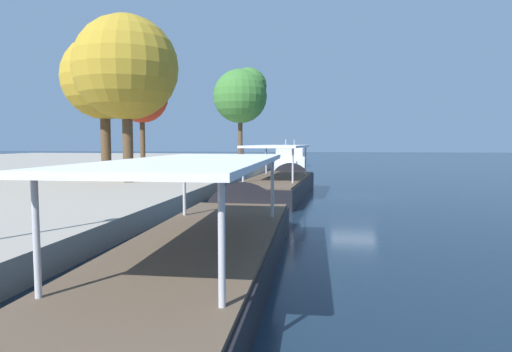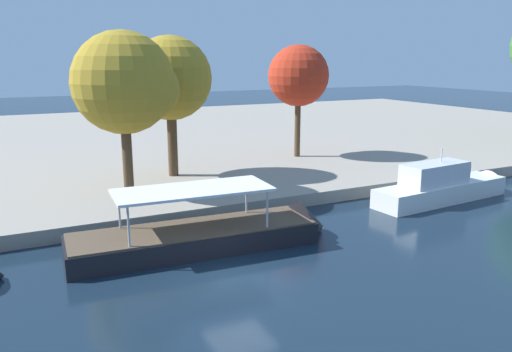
{
  "view_description": "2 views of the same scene",
  "coord_description": "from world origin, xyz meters",
  "px_view_note": "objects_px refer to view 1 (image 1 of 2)",
  "views": [
    {
      "loc": [
        -25.35,
        1.73,
        3.12
      ],
      "look_at": [
        4.86,
        6.38,
        0.73
      ],
      "focal_mm": 30.81,
      "sensor_mm": 36.0,
      "label": 1
    },
    {
      "loc": [
        -7.78,
        -17.1,
        8.75
      ],
      "look_at": [
        4.86,
        8.26,
        2.15
      ],
      "focal_mm": 35.83,
      "sensor_mm": 36.0,
      "label": 2
    }
  ],
  "objects_px": {
    "motor_yacht_3": "(286,167)",
    "tour_boat_1": "(209,256)",
    "tour_boat_2": "(280,188)",
    "tree_0": "(103,77)",
    "motor_yacht_4": "(294,160)",
    "tree_2": "(242,95)",
    "tree_1": "(128,72)",
    "tree_3": "(140,97)"
  },
  "relations": [
    {
      "from": "motor_yacht_3",
      "to": "tree_0",
      "type": "bearing_deg",
      "value": 138.46
    },
    {
      "from": "tour_boat_1",
      "to": "tree_1",
      "type": "distance_m",
      "value": 17.49
    },
    {
      "from": "motor_yacht_3",
      "to": "tree_1",
      "type": "height_order",
      "value": "tree_1"
    },
    {
      "from": "tour_boat_1",
      "to": "tree_0",
      "type": "relative_size",
      "value": 1.52
    },
    {
      "from": "motor_yacht_3",
      "to": "tour_boat_2",
      "type": "bearing_deg",
      "value": 178.97
    },
    {
      "from": "tree_3",
      "to": "motor_yacht_4",
      "type": "bearing_deg",
      "value": -36.04
    },
    {
      "from": "tour_boat_1",
      "to": "motor_yacht_4",
      "type": "xyz_separation_m",
      "value": [
        46.85,
        1.02,
        0.51
      ]
    },
    {
      "from": "tree_3",
      "to": "tree_0",
      "type": "bearing_deg",
      "value": -167.61
    },
    {
      "from": "motor_yacht_3",
      "to": "tour_boat_1",
      "type": "bearing_deg",
      "value": 176.66
    },
    {
      "from": "tree_1",
      "to": "tree_2",
      "type": "bearing_deg",
      "value": 1.24
    },
    {
      "from": "motor_yacht_3",
      "to": "tree_1",
      "type": "distance_m",
      "value": 20.48
    },
    {
      "from": "tour_boat_2",
      "to": "tree_3",
      "type": "bearing_deg",
      "value": 51.13
    },
    {
      "from": "motor_yacht_3",
      "to": "tree_3",
      "type": "relative_size",
      "value": 1.22
    },
    {
      "from": "tree_2",
      "to": "tour_boat_1",
      "type": "bearing_deg",
      "value": -170.26
    },
    {
      "from": "tree_0",
      "to": "tree_3",
      "type": "relative_size",
      "value": 1.05
    },
    {
      "from": "tree_0",
      "to": "tree_3",
      "type": "distance_m",
      "value": 11.94
    },
    {
      "from": "tour_boat_1",
      "to": "tree_3",
      "type": "bearing_deg",
      "value": 25.12
    },
    {
      "from": "tour_boat_1",
      "to": "motor_yacht_3",
      "type": "xyz_separation_m",
      "value": [
        31.6,
        0.79,
        0.41
      ]
    },
    {
      "from": "tour_boat_2",
      "to": "tree_0",
      "type": "xyz_separation_m",
      "value": [
        1.48,
        11.91,
        7.04
      ]
    },
    {
      "from": "motor_yacht_4",
      "to": "tree_2",
      "type": "relative_size",
      "value": 0.66
    },
    {
      "from": "tree_0",
      "to": "tree_3",
      "type": "bearing_deg",
      "value": 12.39
    },
    {
      "from": "tree_0",
      "to": "tree_3",
      "type": "height_order",
      "value": "tree_0"
    },
    {
      "from": "tree_3",
      "to": "motor_yacht_3",
      "type": "bearing_deg",
      "value": -77.93
    },
    {
      "from": "tree_0",
      "to": "tree_2",
      "type": "distance_m",
      "value": 37.15
    },
    {
      "from": "motor_yacht_4",
      "to": "tree_1",
      "type": "height_order",
      "value": "tree_1"
    },
    {
      "from": "motor_yacht_3",
      "to": "motor_yacht_4",
      "type": "bearing_deg",
      "value": -3.9
    },
    {
      "from": "tree_2",
      "to": "tree_3",
      "type": "bearing_deg",
      "value": 168.98
    },
    {
      "from": "tour_boat_2",
      "to": "tree_0",
      "type": "distance_m",
      "value": 13.91
    },
    {
      "from": "motor_yacht_4",
      "to": "tree_3",
      "type": "xyz_separation_m",
      "value": [
        -18.13,
        13.19,
        6.55
      ]
    },
    {
      "from": "tour_boat_1",
      "to": "tree_1",
      "type": "bearing_deg",
      "value": 30.29
    },
    {
      "from": "tour_boat_1",
      "to": "tour_boat_2",
      "type": "bearing_deg",
      "value": -2.16
    },
    {
      "from": "motor_yacht_3",
      "to": "tree_2",
      "type": "bearing_deg",
      "value": 15.94
    },
    {
      "from": "motor_yacht_4",
      "to": "tour_boat_2",
      "type": "bearing_deg",
      "value": 177.76
    },
    {
      "from": "motor_yacht_4",
      "to": "tree_0",
      "type": "distance_m",
      "value": 32.31
    },
    {
      "from": "motor_yacht_4",
      "to": "tour_boat_1",
      "type": "bearing_deg",
      "value": 176.66
    },
    {
      "from": "motor_yacht_3",
      "to": "tree_1",
      "type": "relative_size",
      "value": 1.15
    },
    {
      "from": "tour_boat_2",
      "to": "tree_1",
      "type": "bearing_deg",
      "value": 105.54
    },
    {
      "from": "tour_boat_1",
      "to": "motor_yacht_3",
      "type": "height_order",
      "value": "motor_yacht_3"
    },
    {
      "from": "tree_2",
      "to": "tree_1",
      "type": "bearing_deg",
      "value": -178.76
    },
    {
      "from": "motor_yacht_3",
      "to": "tree_2",
      "type": "relative_size",
      "value": 0.83
    },
    {
      "from": "tree_0",
      "to": "tree_1",
      "type": "height_order",
      "value": "tree_1"
    },
    {
      "from": "tree_0",
      "to": "tree_2",
      "type": "relative_size",
      "value": 0.71
    }
  ]
}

